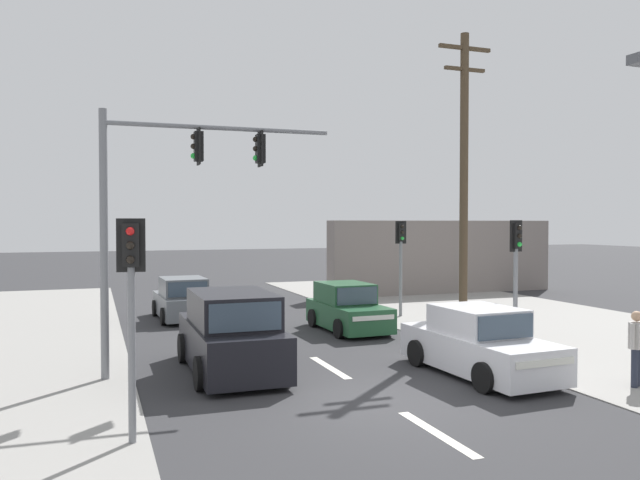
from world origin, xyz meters
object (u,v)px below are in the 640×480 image
hatchback_kerbside_parked (347,309)px  pedestrian_at_kerb (636,344)px  hatchback_oncoming_near (182,300)px  sedan_crossing_left (479,344)px  suv_receding_far (231,335)px  pedestal_signal_far_median (401,252)px  traffic_signal_mast (164,194)px  pedestal_signal_left_kerb (131,291)px  pedestal_signal_right_kerb (516,263)px  utility_pole_midground_right (464,177)px

hatchback_kerbside_parked → pedestrian_at_kerb: bearing=-70.4°
hatchback_oncoming_near → sedan_crossing_left: bearing=-63.6°
hatchback_kerbside_parked → suv_receding_far: (-4.72, -4.31, 0.18)m
sedan_crossing_left → pedestrian_at_kerb: pedestrian_at_kerb is taller
hatchback_kerbside_parked → hatchback_oncoming_near: 6.31m
pedestal_signal_far_median → suv_receding_far: 10.15m
hatchback_oncoming_near → pedestrian_at_kerb: size_ratio=2.26×
sedan_crossing_left → hatchback_kerbside_parked: bearing=95.1°
traffic_signal_mast → pedestal_signal_left_kerb: size_ratio=1.69×
pedestal_signal_far_median → pedestal_signal_right_kerb: bearing=-91.0°
suv_receding_far → pedestrian_at_kerb: suv_receding_far is taller
hatchback_kerbside_parked → sedan_crossing_left: (0.57, -6.48, 0.00)m
pedestal_signal_left_kerb → hatchback_oncoming_near: pedestal_signal_left_kerb is taller
pedestal_signal_right_kerb → suv_receding_far: pedestal_signal_right_kerb is taller
pedestal_signal_far_median → sedan_crossing_left: size_ratio=0.83×
traffic_signal_mast → suv_receding_far: size_ratio=1.32×
utility_pole_midground_right → pedestal_signal_right_kerb: bearing=-94.6°
hatchback_kerbside_parked → suv_receding_far: 6.39m
traffic_signal_mast → pedestrian_at_kerb: bearing=-26.0°
sedan_crossing_left → pedestal_signal_far_median: bearing=74.1°
pedestal_signal_far_median → sedan_crossing_left: bearing=-105.9°
utility_pole_midground_right → hatchback_kerbside_parked: 5.57m
pedestal_signal_left_kerb → sedan_crossing_left: pedestal_signal_left_kerb is taller
pedestal_signal_right_kerb → pedestrian_at_kerb: (0.15, -3.81, -1.49)m
traffic_signal_mast → pedestal_signal_far_median: traffic_signal_mast is taller
utility_pole_midground_right → hatchback_oncoming_near: 10.78m
pedestal_signal_right_kerb → pedestal_signal_left_kerb: same height
sedan_crossing_left → hatchback_oncoming_near: sedan_crossing_left is taller
suv_receding_far → traffic_signal_mast: bearing=170.8°
pedestal_signal_right_kerb → pedestal_signal_left_kerb: (-10.06, -3.67, 0.00)m
pedestal_signal_far_median → pedestrian_at_kerb: bearing=-89.8°
utility_pole_midground_right → pedestrian_at_kerb: bearing=-90.7°
pedestal_signal_far_median → hatchback_kerbside_parked: 4.05m
suv_receding_far → utility_pole_midground_right: bearing=17.2°
hatchback_oncoming_near → hatchback_kerbside_parked: bearing=-41.5°
utility_pole_midground_right → pedestal_signal_right_kerb: 3.81m
traffic_signal_mast → pedestal_signal_left_kerb: bearing=-102.5°
utility_pole_midground_right → pedestrian_at_kerb: size_ratio=5.73×
pedestal_signal_right_kerb → suv_receding_far: 7.78m
traffic_signal_mast → suv_receding_far: bearing=-9.2°
traffic_signal_mast → sedan_crossing_left: 7.97m
suv_receding_far → sedan_crossing_left: bearing=-22.3°
traffic_signal_mast → sedan_crossing_left: size_ratio=1.39×
pedestal_signal_left_kerb → suv_receding_far: 5.03m
suv_receding_far → pedestal_signal_far_median: bearing=39.7°
sedan_crossing_left → pedestal_signal_right_kerb: bearing=36.5°
pedestal_signal_right_kerb → pedestrian_at_kerb: size_ratio=2.18×
traffic_signal_mast → hatchback_kerbside_parked: bearing=33.3°
suv_receding_far → pedestrian_at_kerb: size_ratio=2.79×
pedestrian_at_kerb → sedan_crossing_left: bearing=139.8°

